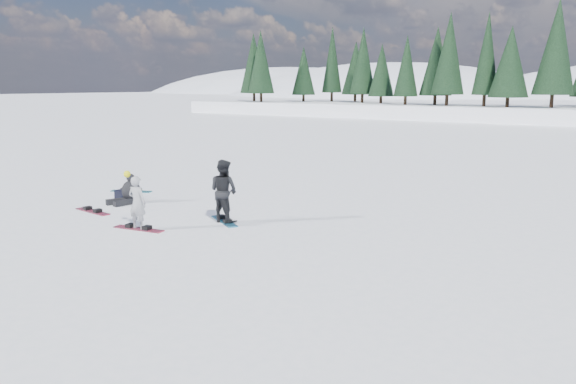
{
  "coord_description": "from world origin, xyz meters",
  "views": [
    {
      "loc": [
        10.53,
        -9.92,
        3.83
      ],
      "look_at": [
        2.58,
        1.83,
        1.1
      ],
      "focal_mm": 35.0,
      "sensor_mm": 36.0,
      "label": 1
    }
  ],
  "objects_px": {
    "seated_rider": "(130,192)",
    "snowboard_loose_c": "(131,191)",
    "snowboarder_woman": "(137,202)",
    "snowboarder_man": "(224,191)",
    "snowboard_loose_b": "(93,211)",
    "gear_bag": "(122,194)"
  },
  "relations": [
    {
      "from": "snowboarder_woman",
      "to": "snowboarder_man",
      "type": "relative_size",
      "value": 0.9
    },
    {
      "from": "snowboarder_woman",
      "to": "snowboard_loose_b",
      "type": "xyz_separation_m",
      "value": [
        -2.79,
        0.65,
        -0.73
      ]
    },
    {
      "from": "snowboarder_woman",
      "to": "gear_bag",
      "type": "bearing_deg",
      "value": -42.63
    },
    {
      "from": "seated_rider",
      "to": "snowboard_loose_c",
      "type": "distance_m",
      "value": 2.0
    },
    {
      "from": "snowboarder_woman",
      "to": "seated_rider",
      "type": "bearing_deg",
      "value": -45.44
    },
    {
      "from": "seated_rider",
      "to": "snowboard_loose_c",
      "type": "height_order",
      "value": "seated_rider"
    },
    {
      "from": "snowboarder_woman",
      "to": "seated_rider",
      "type": "xyz_separation_m",
      "value": [
        -2.93,
        2.23,
        -0.38
      ]
    },
    {
      "from": "snowboarder_woman",
      "to": "gear_bag",
      "type": "relative_size",
      "value": 3.54
    },
    {
      "from": "gear_bag",
      "to": "snowboard_loose_c",
      "type": "bearing_deg",
      "value": 126.88
    },
    {
      "from": "snowboarder_woman",
      "to": "seated_rider",
      "type": "height_order",
      "value": "snowboarder_woman"
    },
    {
      "from": "seated_rider",
      "to": "snowboard_loose_c",
      "type": "xyz_separation_m",
      "value": [
        -1.48,
        1.3,
        -0.35
      ]
    },
    {
      "from": "snowboarder_man",
      "to": "snowboarder_woman",
      "type": "bearing_deg",
      "value": 56.61
    },
    {
      "from": "snowboarder_man",
      "to": "gear_bag",
      "type": "distance_m",
      "value": 5.06
    },
    {
      "from": "snowboarder_man",
      "to": "snowboard_loose_c",
      "type": "xyz_separation_m",
      "value": [
        -5.75,
        1.57,
        -0.87
      ]
    },
    {
      "from": "snowboarder_woman",
      "to": "snowboarder_man",
      "type": "height_order",
      "value": "snowboarder_man"
    },
    {
      "from": "snowboarder_man",
      "to": "snowboard_loose_c",
      "type": "distance_m",
      "value": 6.03
    },
    {
      "from": "snowboarder_woman",
      "to": "snowboard_loose_b",
      "type": "relative_size",
      "value": 1.06
    },
    {
      "from": "snowboarder_woman",
      "to": "snowboard_loose_c",
      "type": "relative_size",
      "value": 1.06
    },
    {
      "from": "snowboarder_woman",
      "to": "snowboard_loose_b",
      "type": "height_order",
      "value": "snowboarder_woman"
    },
    {
      "from": "seated_rider",
      "to": "snowboard_loose_b",
      "type": "distance_m",
      "value": 1.63
    },
    {
      "from": "snowboarder_woman",
      "to": "gear_bag",
      "type": "distance_m",
      "value": 4.44
    },
    {
      "from": "snowboarder_man",
      "to": "snowboard_loose_b",
      "type": "height_order",
      "value": "snowboarder_man"
    }
  ]
}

